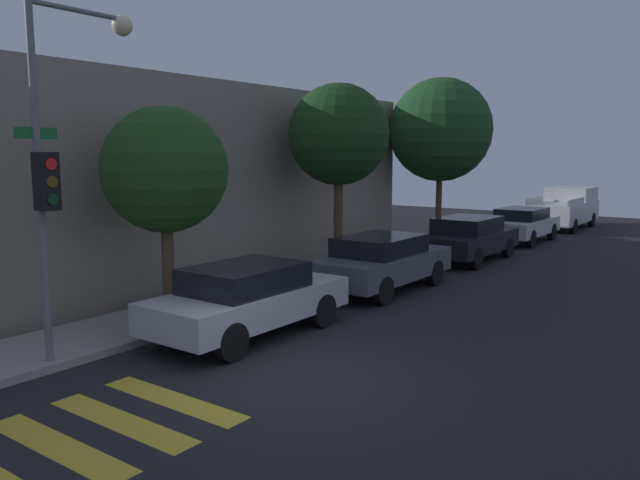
# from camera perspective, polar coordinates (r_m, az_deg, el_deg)

# --- Properties ---
(ground_plane) EXTENTS (60.00, 60.00, 0.00)m
(ground_plane) POSITION_cam_1_polar(r_m,az_deg,el_deg) (10.00, -2.58, -12.45)
(ground_plane) COLOR black
(sidewalk) EXTENTS (26.00, 2.04, 0.14)m
(sidewalk) POSITION_cam_1_polar(r_m,az_deg,el_deg) (12.92, -17.47, -7.76)
(sidewalk) COLOR gray
(sidewalk) RESTS_ON ground
(building_row) EXTENTS (26.00, 6.00, 5.34)m
(building_row) POSITION_cam_1_polar(r_m,az_deg,el_deg) (16.27, -27.17, 4.19)
(building_row) COLOR gray
(building_row) RESTS_ON ground
(crosswalk) EXTENTS (3.98, 2.60, 0.00)m
(crosswalk) POSITION_cam_1_polar(r_m,az_deg,el_deg) (8.45, -22.79, -17.01)
(crosswalk) COLOR gold
(crosswalk) RESTS_ON ground
(traffic_light_pole) EXTENTS (2.21, 0.56, 5.92)m
(traffic_light_pole) POSITION_cam_1_polar(r_m,az_deg,el_deg) (10.87, -22.51, 8.47)
(traffic_light_pole) COLOR slate
(traffic_light_pole) RESTS_ON ground
(sedan_near_corner) EXTENTS (4.23, 1.80, 1.39)m
(sedan_near_corner) POSITION_cam_1_polar(r_m,az_deg,el_deg) (12.04, -6.58, -5.28)
(sedan_near_corner) COLOR #B7BABF
(sedan_near_corner) RESTS_ON ground
(sedan_middle) EXTENTS (4.35, 1.88, 1.42)m
(sedan_middle) POSITION_cam_1_polar(r_m,az_deg,el_deg) (15.98, 5.63, -1.94)
(sedan_middle) COLOR #4C5156
(sedan_middle) RESTS_ON ground
(sedan_far_end) EXTENTS (4.41, 1.87, 1.44)m
(sedan_far_end) POSITION_cam_1_polar(r_m,az_deg,el_deg) (20.90, 13.40, 0.22)
(sedan_far_end) COLOR black
(sedan_far_end) RESTS_ON ground
(sedan_tail_of_row) EXTENTS (4.29, 1.76, 1.36)m
(sedan_tail_of_row) POSITION_cam_1_polar(r_m,az_deg,el_deg) (25.89, 18.01, 1.42)
(sedan_tail_of_row) COLOR silver
(sedan_tail_of_row) RESTS_ON ground
(pickup_truck) EXTENTS (5.36, 2.12, 1.87)m
(pickup_truck) POSITION_cam_1_polar(r_m,az_deg,el_deg) (31.51, 21.40, 2.74)
(pickup_truck) COLOR #BCBCC1
(pickup_truck) RESTS_ON ground
(tree_near_corner) EXTENTS (2.52, 2.52, 4.42)m
(tree_near_corner) POSITION_cam_1_polar(r_m,az_deg,el_deg) (12.85, -13.99, 6.17)
(tree_near_corner) COLOR brown
(tree_near_corner) RESTS_ON ground
(tree_midblock) EXTENTS (2.80, 2.80, 5.40)m
(tree_midblock) POSITION_cam_1_polar(r_m,az_deg,el_deg) (17.41, 1.71, 9.55)
(tree_midblock) COLOR brown
(tree_midblock) RESTS_ON ground
(tree_far_end) EXTENTS (3.68, 3.68, 6.16)m
(tree_far_end) POSITION_cam_1_polar(r_m,az_deg,el_deg) (23.02, 10.97, 9.84)
(tree_far_end) COLOR brown
(tree_far_end) RESTS_ON ground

